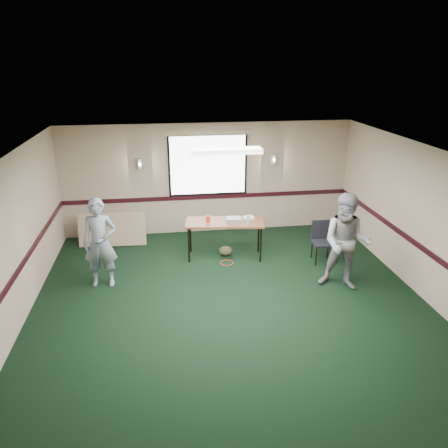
{
  "coord_description": "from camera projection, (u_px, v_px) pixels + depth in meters",
  "views": [
    {
      "loc": [
        -1.1,
        -6.25,
        4.13
      ],
      "look_at": [
        0.0,
        1.3,
        1.2
      ],
      "focal_mm": 35.0,
      "sensor_mm": 36.0,
      "label": 1
    }
  ],
  "objects": [
    {
      "name": "ground",
      "position": [
        235.0,
        317.0,
        7.41
      ],
      "size": [
        8.0,
        8.0,
        0.0
      ],
      "primitive_type": "plane",
      "color": "black",
      "rests_on": "ground"
    },
    {
      "name": "room_shell",
      "position": [
        218.0,
        192.0,
        8.8
      ],
      "size": [
        8.0,
        8.02,
        8.0
      ],
      "color": "tan",
      "rests_on": "ground"
    },
    {
      "name": "folding_table",
      "position": [
        225.0,
        224.0,
        9.37
      ],
      "size": [
        1.74,
        0.88,
        0.83
      ],
      "rotation": [
        0.0,
        0.0,
        -0.13
      ],
      "color": "#5A2D19",
      "rests_on": "ground"
    },
    {
      "name": "projector",
      "position": [
        234.0,
        220.0,
        9.29
      ],
      "size": [
        0.32,
        0.27,
        0.1
      ],
      "primitive_type": "cube",
      "rotation": [
        0.0,
        0.0,
        -0.09
      ],
      "color": "gray",
      "rests_on": "folding_table"
    },
    {
      "name": "game_console",
      "position": [
        248.0,
        218.0,
        9.5
      ],
      "size": [
        0.24,
        0.21,
        0.05
      ],
      "primitive_type": "cube",
      "rotation": [
        0.0,
        0.0,
        0.2
      ],
      "color": "silver",
      "rests_on": "folding_table"
    },
    {
      "name": "red_cup",
      "position": [
        208.0,
        219.0,
        9.32
      ],
      "size": [
        0.09,
        0.09,
        0.13
      ],
      "primitive_type": "cylinder",
      "color": "red",
      "rests_on": "folding_table"
    },
    {
      "name": "water_bottle",
      "position": [
        248.0,
        220.0,
        9.18
      ],
      "size": [
        0.06,
        0.06,
        0.2
      ],
      "primitive_type": "cylinder",
      "color": "#7CB6CB",
      "rests_on": "folding_table"
    },
    {
      "name": "duffel_bag",
      "position": [
        226.0,
        251.0,
        9.67
      ],
      "size": [
        0.36,
        0.33,
        0.21
      ],
      "primitive_type": "ellipsoid",
      "rotation": [
        0.0,
        0.0,
        -0.4
      ],
      "color": "#444027",
      "rests_on": "ground"
    },
    {
      "name": "cable_coil",
      "position": [
        227.0,
        263.0,
        9.34
      ],
      "size": [
        0.38,
        0.38,
        0.01
      ],
      "primitive_type": "torus",
      "rotation": [
        0.0,
        0.0,
        -0.42
      ],
      "color": "red",
      "rests_on": "ground"
    },
    {
      "name": "folded_table",
      "position": [
        112.0,
        229.0,
        10.11
      ],
      "size": [
        1.54,
        0.31,
        0.78
      ],
      "primitive_type": "cube",
      "rotation": [
        -0.21,
        0.0,
        -0.05
      ],
      "color": "tan",
      "rests_on": "ground"
    },
    {
      "name": "conference_chair",
      "position": [
        322.0,
        238.0,
        9.32
      ],
      "size": [
        0.46,
        0.47,
        0.87
      ],
      "rotation": [
        0.0,
        0.0,
        -0.08
      ],
      "color": "black",
      "rests_on": "ground"
    },
    {
      "name": "person_left",
      "position": [
        100.0,
        243.0,
        8.17
      ],
      "size": [
        0.67,
        0.47,
        1.74
      ],
      "primitive_type": "imported",
      "rotation": [
        0.0,
        0.0,
        -0.08
      ],
      "color": "#466C9B",
      "rests_on": "ground"
    },
    {
      "name": "person_right",
      "position": [
        346.0,
        242.0,
        8.05
      ],
      "size": [
        1.12,
        1.03,
        1.86
      ],
      "primitive_type": "imported",
      "rotation": [
        0.0,
        0.0,
        -0.46
      ],
      "color": "#798DBD",
      "rests_on": "ground"
    }
  ]
}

